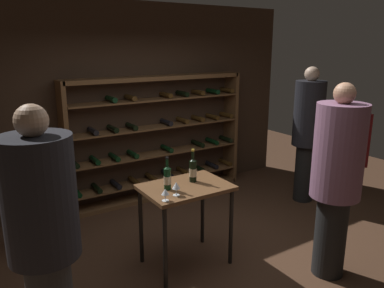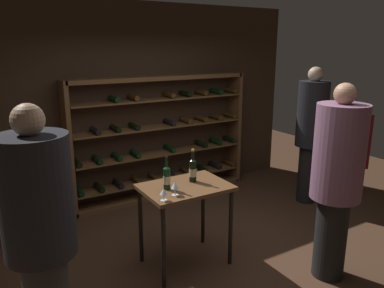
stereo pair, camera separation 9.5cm
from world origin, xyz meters
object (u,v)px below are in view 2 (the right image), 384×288
wine_glass_stemmed_center (164,192)px  wine_bottle_amber_reserve (167,177)px  wine_glass_stemmed_left (175,186)px  person_host_in_suit (311,129)px  wine_bottle_green_slim (193,170)px  wine_rack (162,139)px  wine_crate (49,228)px  tasting_table (185,196)px  person_guest_plum_blouse (39,224)px  person_bystander_red_print (337,175)px

wine_glass_stemmed_center → wine_bottle_amber_reserve: bearing=57.1°
wine_bottle_amber_reserve → wine_glass_stemmed_center: (-0.16, -0.25, -0.04)m
wine_glass_stemmed_left → person_host_in_suit: bearing=14.8°
wine_glass_stemmed_center → wine_glass_stemmed_left: bearing=21.3°
wine_glass_stemmed_center → wine_bottle_green_slim: bearing=31.2°
wine_rack → wine_crate: 2.10m
wine_rack → wine_glass_stemmed_left: bearing=-113.6°
wine_rack → tasting_table: wine_rack is taller
wine_rack → person_host_in_suit: size_ratio=1.41×
person_guest_plum_blouse → wine_glass_stemmed_center: person_guest_plum_blouse is taller
person_host_in_suit → tasting_table: bearing=-73.6°
wine_rack → wine_glass_stemmed_left: size_ratio=20.60×
person_guest_plum_blouse → person_host_in_suit: person_host_in_suit is taller
wine_crate → wine_glass_stemmed_left: wine_glass_stemmed_left is taller
person_host_in_suit → wine_bottle_green_slim: (-2.31, -0.46, -0.10)m
person_guest_plum_blouse → person_host_in_suit: bearing=-128.7°
wine_glass_stemmed_center → person_guest_plum_blouse: bearing=-166.8°
tasting_table → person_host_in_suit: size_ratio=0.45×
wine_rack → wine_crate: bearing=-162.7°
wine_rack → wine_glass_stemmed_left: wine_rack is taller
person_guest_plum_blouse → wine_bottle_green_slim: size_ratio=5.40×
tasting_table → wine_bottle_amber_reserve: wine_bottle_amber_reserve is taller
wine_rack → wine_glass_stemmed_center: wine_rack is taller
wine_bottle_green_slim → tasting_table: bearing=-154.2°
person_bystander_red_print → person_host_in_suit: person_host_in_suit is taller
person_bystander_red_print → wine_crate: bearing=-177.9°
wine_bottle_amber_reserve → wine_glass_stemmed_left: bearing=-92.3°
person_host_in_suit → wine_glass_stemmed_center: person_host_in_suit is taller
wine_bottle_green_slim → wine_bottle_amber_reserve: bearing=-170.7°
tasting_table → wine_glass_stemmed_left: size_ratio=6.50×
wine_rack → tasting_table: size_ratio=3.17×
wine_rack → tasting_table: (-0.68, -1.87, -0.15)m
person_host_in_suit → wine_glass_stemmed_center: 2.92m
tasting_table → wine_glass_stemmed_left: 0.36m
wine_rack → wine_glass_stemmed_center: (-1.05, -2.11, 0.06)m
wine_bottle_amber_reserve → wine_crate: bearing=127.3°
wine_bottle_amber_reserve → person_bystander_red_print: bearing=-35.5°
wine_crate → wine_glass_stemmed_center: bearing=-61.9°
person_guest_plum_blouse → wine_glass_stemmed_left: (1.30, 0.33, -0.07)m
person_guest_plum_blouse → wine_bottle_green_slim: 1.74m
wine_rack → person_host_in_suit: (1.77, -1.35, 0.20)m
wine_crate → tasting_table: bearing=-47.3°
tasting_table → wine_bottle_amber_reserve: (-0.21, 0.01, 0.25)m
wine_bottle_amber_reserve → wine_glass_stemmed_left: size_ratio=2.46×
person_bystander_red_print → person_guest_plum_blouse: bearing=-143.6°
tasting_table → wine_crate: size_ratio=1.89×
wine_crate → wine_bottle_amber_reserve: size_ratio=1.40×
person_guest_plum_blouse → wine_glass_stemmed_left: bearing=-129.2°
person_host_in_suit → wine_bottle_green_slim: person_host_in_suit is taller
person_host_in_suit → wine_crate: 3.84m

